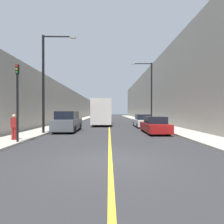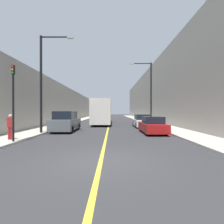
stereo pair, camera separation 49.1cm
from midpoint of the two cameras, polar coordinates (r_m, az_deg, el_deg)
name	(u,v)px [view 2 (the right image)]	position (r m, az deg, el deg)	size (l,w,h in m)	color
ground_plane	(101,161)	(7.03, -1.48, -15.71)	(200.00, 200.00, 0.00)	#2D2D30
sidewalk_left	(79,120)	(37.41, -10.20, -2.57)	(2.60, 72.00, 0.14)	#B2AA9E
sidewalk_right	(141,120)	(37.34, 9.89, -2.58)	(2.60, 72.00, 0.14)	#B2AA9E
building_row_left	(64,105)	(38.11, -15.09, 2.18)	(4.00, 72.00, 6.40)	gray
building_row_right	(157,95)	(38.14, 14.82, 5.32)	(4.00, 72.00, 10.58)	gray
road_center_line	(110,120)	(36.81, -0.16, -2.72)	(0.16, 72.00, 0.01)	gold
bus	(103,112)	(26.71, -2.42, 0.13)	(2.51, 12.19, 3.49)	silver
parked_suv_left	(66,122)	(17.26, -13.88, -3.20)	(1.96, 4.79, 1.93)	#51565B
car_right_near	(153,126)	(15.67, 14.09, -4.38)	(1.80, 4.37, 1.47)	maroon
car_right_mid	(142,121)	(21.40, 10.54, -3.04)	(1.86, 4.52, 1.54)	silver
street_lamp_left	(44,77)	(15.85, -20.38, 10.52)	(2.82, 0.24, 8.10)	black
street_lamp_right	(150,89)	(23.41, 12.77, 7.19)	(2.82, 0.24, 8.09)	black
traffic_light	(14,100)	(11.75, -28.39, 3.44)	(0.16, 0.18, 4.53)	black
pedestrian	(11,126)	(12.68, -29.14, -4.13)	(0.35, 0.22, 1.60)	maroon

